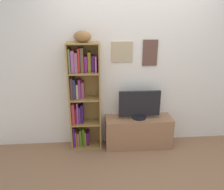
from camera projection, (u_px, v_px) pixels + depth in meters
name	position (u px, v px, depth m)	size (l,w,h in m)	color
ground	(143.00, 187.00, 2.74)	(5.20, 5.20, 0.04)	#8D6346
back_wall	(131.00, 65.00, 3.38)	(4.80, 0.08, 2.53)	silver
bookshelf	(82.00, 95.00, 3.34)	(0.46, 0.25, 1.62)	olive
football	(82.00, 37.00, 3.03)	(0.26, 0.16, 0.16)	#966335
tv_stand	(138.00, 132.00, 3.53)	(1.03, 0.35, 0.48)	#996948
television	(139.00, 105.00, 3.38)	(0.63, 0.22, 0.44)	black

